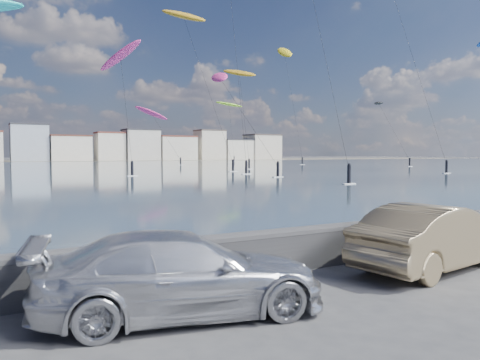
# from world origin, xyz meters

# --- Properties ---
(ground) EXTENTS (700.00, 700.00, 0.00)m
(ground) POSITION_xyz_m (0.00, 0.00, 0.00)
(ground) COLOR #333335
(ground) RESTS_ON ground
(bay_water) EXTENTS (500.00, 177.00, 0.00)m
(bay_water) POSITION_xyz_m (0.00, 91.50, 0.01)
(bay_water) COLOR #2C3E51
(bay_water) RESTS_ON ground
(seawall) EXTENTS (400.00, 0.36, 1.08)m
(seawall) POSITION_xyz_m (0.00, 2.70, 0.58)
(seawall) COLOR #28282B
(seawall) RESTS_ON ground
(far_buildings) EXTENTS (240.79, 13.26, 14.60)m
(far_buildings) POSITION_xyz_m (1.31, 186.00, 6.03)
(far_buildings) COLOR #CCB293
(far_buildings) RESTS_ON ground
(car_silver) EXTENTS (5.48, 3.10, 1.50)m
(car_silver) POSITION_xyz_m (-1.83, 1.02, 0.75)
(car_silver) COLOR silver
(car_silver) RESTS_ON ground
(car_champagne) EXTENTS (5.16, 2.45, 1.63)m
(car_champagne) POSITION_xyz_m (4.93, 1.08, 0.82)
(car_champagne) COLOR tan
(car_champagne) RESTS_ON ground
(kitesurfer_0) EXTENTS (6.33, 13.95, 19.51)m
(kitesurfer_0) POSITION_xyz_m (13.21, 61.98, 16.87)
(kitesurfer_0) COLOR #E5338C
(kitesurfer_0) RESTS_ON ground
(kitesurfer_1) EXTENTS (5.97, 12.63, 20.66)m
(kitesurfer_1) POSITION_xyz_m (40.66, 75.96, 18.67)
(kitesurfer_1) COLOR #BF8C19
(kitesurfer_1) RESTS_ON ground
(kitesurfer_2) EXTENTS (7.65, 17.61, 29.64)m
(kitesurfer_2) POSITION_xyz_m (26.91, 71.36, 26.93)
(kitesurfer_2) COLOR #BF8C19
(kitesurfer_2) RESTS_ON ground
(kitesurfer_4) EXTENTS (5.38, 16.95, 34.10)m
(kitesurfer_4) POSITION_xyz_m (69.87, 102.73, 30.77)
(kitesurfer_4) COLOR yellow
(kitesurfer_4) RESTS_ON ground
(kitesurfer_5) EXTENTS (7.64, 16.36, 16.13)m
(kitesurfer_5) POSITION_xyz_m (81.59, 78.45, 15.04)
(kitesurfer_5) COLOR black
(kitesurfer_5) RESTS_ON ground
(kitesurfer_9) EXTENTS (11.21, 11.39, 23.55)m
(kitesurfer_9) POSITION_xyz_m (80.78, 157.11, 22.03)
(kitesurfer_9) COLOR #8CD826
(kitesurfer_9) RESTS_ON ground
(kitesurfer_15) EXTENTS (4.62, 20.16, 16.13)m
(kitesurfer_15) POSITION_xyz_m (26.50, 56.15, 14.03)
(kitesurfer_15) COLOR #E5338C
(kitesurfer_15) RESTS_ON ground
(kitesurfer_16) EXTENTS (9.00, 15.62, 16.44)m
(kitesurfer_16) POSITION_xyz_m (34.91, 113.98, 13.55)
(kitesurfer_16) COLOR #E5338C
(kitesurfer_16) RESTS_ON ground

